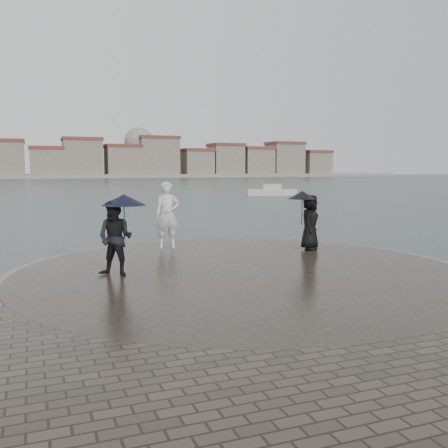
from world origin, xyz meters
name	(u,v)px	position (x,y,z in m)	size (l,w,h in m)	color
ground	(309,319)	(0.00, 0.00, 0.00)	(400.00, 400.00, 0.00)	#2B3835
kerb_ring	(242,277)	(0.00, 3.50, 0.16)	(12.50, 12.50, 0.32)	gray
quay_tip	(242,276)	(0.00, 3.50, 0.18)	(11.90, 11.90, 0.36)	#2D261E
statue	(167,215)	(-0.88, 7.83, 1.49)	(0.82, 0.54, 2.25)	silver
visitor_left	(117,229)	(-3.19, 3.99, 1.53)	(1.41, 1.23, 2.04)	black
visitor_right	(308,216)	(3.35, 5.71, 1.47)	(1.26, 1.13, 1.95)	black
far_skyline	(25,160)	(-6.29, 160.71, 5.61)	(260.00, 20.00, 37.00)	gray
boats	(129,199)	(2.80, 34.68, 0.38)	(39.49, 19.55, 1.50)	beige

